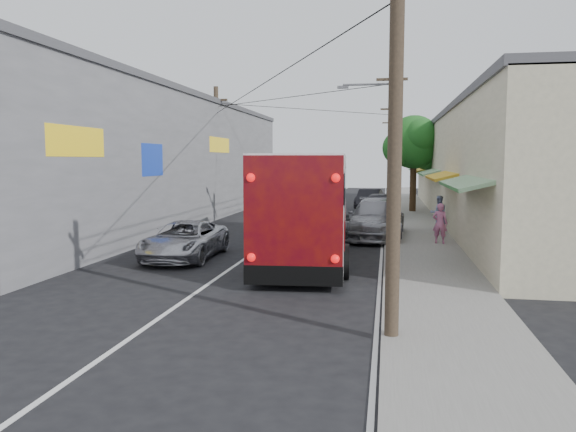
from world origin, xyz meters
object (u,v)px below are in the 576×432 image
coach_bus (310,203)px  parked_suv (376,219)px  jeepney (185,240)px  pedestrian_near (440,223)px  parked_car_far (369,199)px  parked_car_mid (379,205)px  pedestrian_far (439,213)px

coach_bus → parked_suv: size_ratio=2.17×
coach_bus → jeepney: 4.93m
coach_bus → pedestrian_near: bearing=23.9°
parked_car_far → pedestrian_near: bearing=-72.0°
coach_bus → parked_car_mid: coach_bus is taller
jeepney → parked_suv: (6.78, 6.77, 0.21)m
parked_car_mid → parked_car_far: bearing=101.6°
jeepney → parked_car_far: bearing=73.8°
parked_suv → pedestrian_far: 3.84m
parked_car_mid → parked_car_far: (-0.80, 6.55, -0.07)m
coach_bus → jeepney: bearing=-159.6°
jeepney → pedestrian_near: pedestrian_near is taller
pedestrian_near → pedestrian_far: size_ratio=0.98×
jeepney → pedestrian_far: size_ratio=2.84×
jeepney → pedestrian_far: 13.40m
jeepney → parked_car_mid: bearing=65.5°
parked_car_far → pedestrian_near: size_ratio=2.63×
coach_bus → parked_car_far: bearing=81.5°
pedestrian_near → pedestrian_far: (0.34, 4.51, 0.02)m
parked_car_mid → pedestrian_near: pedestrian_near is taller
pedestrian_near → pedestrian_far: 4.52m
parked_suv → pedestrian_near: bearing=-35.5°
coach_bus → parked_suv: 5.50m
parked_car_far → coach_bus: bearing=-87.8°
parked_car_far → pedestrian_far: pedestrian_far is taller
jeepney → parked_suv: bearing=43.9°
parked_car_mid → parked_suv: bearing=-85.3°
jeepney → parked_car_far: (5.98, 22.22, 0.05)m
coach_bus → parked_car_mid: 13.97m
parked_car_mid → pedestrian_near: size_ratio=2.79×
parked_car_mid → pedestrian_far: bearing=-60.6°
pedestrian_far → pedestrian_near: bearing=78.7°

